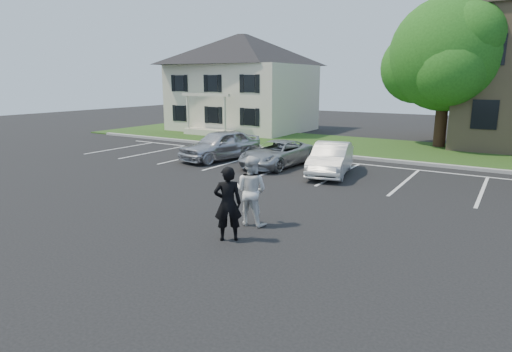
{
  "coord_description": "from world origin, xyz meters",
  "views": [
    {
      "loc": [
        6.52,
        -9.55,
        4.04
      ],
      "look_at": [
        0.0,
        1.0,
        1.25
      ],
      "focal_mm": 30.0,
      "sensor_mm": 36.0,
      "label": 1
    }
  ],
  "objects_px": {
    "man_white_shirt": "(251,191)",
    "tree": "(449,57)",
    "car_silver_west": "(220,145)",
    "car_white_sedan": "(331,159)",
    "house": "(243,83)",
    "car_silver_minivan": "(277,154)",
    "man_black_suit": "(228,204)"
  },
  "relations": [
    {
      "from": "house",
      "to": "tree",
      "type": "bearing_deg",
      "value": -5.32
    },
    {
      "from": "tree",
      "to": "car_silver_west",
      "type": "bearing_deg",
      "value": -130.87
    },
    {
      "from": "man_black_suit",
      "to": "car_silver_west",
      "type": "relative_size",
      "value": 0.43
    },
    {
      "from": "house",
      "to": "man_white_shirt",
      "type": "xyz_separation_m",
      "value": [
        13.27,
        -19.68,
        -2.83
      ]
    },
    {
      "from": "car_white_sedan",
      "to": "car_silver_minivan",
      "type": "bearing_deg",
      "value": 160.68
    },
    {
      "from": "house",
      "to": "car_silver_minivan",
      "type": "height_order",
      "value": "house"
    },
    {
      "from": "man_white_shirt",
      "to": "car_white_sedan",
      "type": "distance_m",
      "value": 7.49
    },
    {
      "from": "car_silver_minivan",
      "to": "car_white_sedan",
      "type": "height_order",
      "value": "car_white_sedan"
    },
    {
      "from": "tree",
      "to": "car_silver_west",
      "type": "height_order",
      "value": "tree"
    },
    {
      "from": "man_white_shirt",
      "to": "car_silver_minivan",
      "type": "relative_size",
      "value": 0.45
    },
    {
      "from": "man_black_suit",
      "to": "car_white_sedan",
      "type": "xyz_separation_m",
      "value": [
        -0.77,
        8.81,
        -0.29
      ]
    },
    {
      "from": "car_silver_west",
      "to": "car_silver_minivan",
      "type": "height_order",
      "value": "car_silver_west"
    },
    {
      "from": "man_white_shirt",
      "to": "car_white_sedan",
      "type": "relative_size",
      "value": 0.48
    },
    {
      "from": "man_black_suit",
      "to": "man_white_shirt",
      "type": "distance_m",
      "value": 1.35
    },
    {
      "from": "tree",
      "to": "car_silver_west",
      "type": "distance_m",
      "value": 14.54
    },
    {
      "from": "man_black_suit",
      "to": "car_silver_west",
      "type": "distance_m",
      "value": 11.5
    },
    {
      "from": "man_white_shirt",
      "to": "tree",
      "type": "bearing_deg",
      "value": -100.77
    },
    {
      "from": "tree",
      "to": "man_white_shirt",
      "type": "height_order",
      "value": "tree"
    },
    {
      "from": "man_white_shirt",
      "to": "man_black_suit",
      "type": "bearing_deg",
      "value": 92.76
    },
    {
      "from": "tree",
      "to": "man_white_shirt",
      "type": "xyz_separation_m",
      "value": [
        -2.22,
        -18.24,
        -4.35
      ]
    },
    {
      "from": "tree",
      "to": "car_white_sedan",
      "type": "height_order",
      "value": "tree"
    },
    {
      "from": "man_black_suit",
      "to": "car_white_sedan",
      "type": "bearing_deg",
      "value": -123.15
    },
    {
      "from": "house",
      "to": "man_white_shirt",
      "type": "relative_size",
      "value": 5.17
    },
    {
      "from": "house",
      "to": "man_white_shirt",
      "type": "distance_m",
      "value": 23.91
    },
    {
      "from": "car_silver_west",
      "to": "tree",
      "type": "bearing_deg",
      "value": 63.04
    },
    {
      "from": "car_silver_west",
      "to": "man_black_suit",
      "type": "bearing_deg",
      "value": -38.77
    },
    {
      "from": "tree",
      "to": "car_silver_west",
      "type": "relative_size",
      "value": 1.94
    },
    {
      "from": "house",
      "to": "tree",
      "type": "relative_size",
      "value": 1.17
    },
    {
      "from": "car_silver_west",
      "to": "car_silver_minivan",
      "type": "distance_m",
      "value": 3.34
    },
    {
      "from": "man_white_shirt",
      "to": "car_silver_west",
      "type": "height_order",
      "value": "man_white_shirt"
    },
    {
      "from": "man_black_suit",
      "to": "car_white_sedan",
      "type": "height_order",
      "value": "man_black_suit"
    },
    {
      "from": "car_silver_west",
      "to": "car_white_sedan",
      "type": "distance_m",
      "value": 6.21
    }
  ]
}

